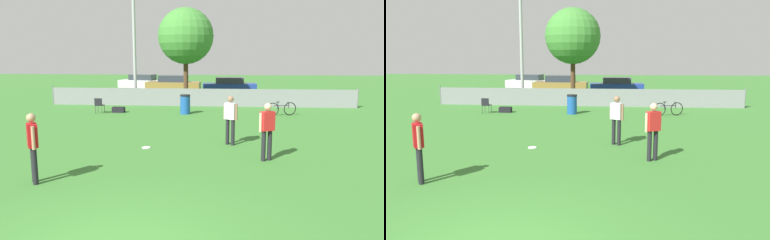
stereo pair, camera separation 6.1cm
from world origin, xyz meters
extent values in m
cube|color=gray|center=(0.00, 18.00, 0.55)|extent=(18.97, 0.03, 1.10)
cylinder|color=slate|center=(-9.49, 18.00, 0.61)|extent=(0.07, 0.07, 1.21)
cylinder|color=slate|center=(9.49, 18.00, 0.61)|extent=(0.07, 0.07, 1.21)
cylinder|color=#9E9EA3|center=(-4.23, 18.69, 4.44)|extent=(0.20, 0.20, 8.89)
cylinder|color=#4C331E|center=(-1.14, 20.55, 1.51)|extent=(0.32, 0.32, 3.02)
sphere|color=#3D7F33|center=(-1.14, 20.55, 4.43)|extent=(3.77, 3.77, 3.77)
cylinder|color=black|center=(2.81, 5.73, 0.45)|extent=(0.13, 0.13, 0.91)
cylinder|color=black|center=(3.00, 5.84, 0.45)|extent=(0.13, 0.13, 0.91)
cube|color=red|center=(2.91, 5.79, 1.19)|extent=(0.45, 0.39, 0.56)
sphere|color=#D8AD8C|center=(2.91, 5.79, 1.61)|extent=(0.21, 0.21, 0.21)
cylinder|color=#D8AD8C|center=(2.70, 5.67, 1.16)|extent=(0.08, 0.08, 0.55)
cylinder|color=#D8AD8C|center=(3.11, 5.91, 1.16)|extent=(0.08, 0.08, 0.55)
cylinder|color=black|center=(-2.95, 3.31, 0.45)|extent=(0.13, 0.13, 0.91)
cylinder|color=black|center=(-2.83, 3.12, 0.45)|extent=(0.13, 0.13, 0.91)
cube|color=#B21419|center=(-2.89, 3.22, 1.19)|extent=(0.40, 0.45, 0.56)
sphere|color=tan|center=(-2.89, 3.22, 1.61)|extent=(0.21, 0.21, 0.21)
cylinder|color=tan|center=(-3.02, 3.41, 1.16)|extent=(0.08, 0.08, 0.55)
cylinder|color=tan|center=(-2.76, 3.02, 1.16)|extent=(0.08, 0.08, 0.55)
cylinder|color=black|center=(1.75, 7.78, 0.45)|extent=(0.13, 0.13, 0.91)
cylinder|color=black|center=(1.94, 7.66, 0.45)|extent=(0.13, 0.13, 0.91)
cube|color=silver|center=(1.85, 7.72, 1.19)|extent=(0.45, 0.40, 0.56)
sphere|color=#8C664C|center=(1.85, 7.72, 1.61)|extent=(0.21, 0.21, 0.21)
cylinder|color=#8C664C|center=(1.65, 7.85, 1.16)|extent=(0.08, 0.08, 0.55)
cylinder|color=#8C664C|center=(2.05, 7.60, 1.16)|extent=(0.08, 0.08, 0.55)
cylinder|color=white|center=(-0.97, 6.98, 0.01)|extent=(0.29, 0.29, 0.03)
torus|color=white|center=(-0.97, 6.98, 0.01)|extent=(0.29, 0.29, 0.03)
cylinder|color=#333338|center=(-5.03, 14.80, 0.21)|extent=(0.02, 0.02, 0.41)
cylinder|color=#333338|center=(-5.40, 14.82, 0.21)|extent=(0.02, 0.02, 0.41)
cylinder|color=#333338|center=(-5.05, 14.43, 0.21)|extent=(0.02, 0.02, 0.41)
cylinder|color=#333338|center=(-5.42, 14.45, 0.21)|extent=(0.02, 0.02, 0.41)
cube|color=black|center=(-5.23, 14.63, 0.43)|extent=(0.44, 0.44, 0.03)
cube|color=black|center=(-5.24, 14.43, 0.64)|extent=(0.42, 0.05, 0.39)
torus|color=black|center=(4.08, 14.44, 0.35)|extent=(0.67, 0.27, 0.70)
torus|color=black|center=(5.01, 14.76, 0.35)|extent=(0.67, 0.27, 0.70)
cylinder|color=black|center=(4.55, 14.60, 0.53)|extent=(0.87, 0.33, 0.04)
cylinder|color=black|center=(4.34, 14.53, 0.53)|extent=(0.03, 0.03, 0.36)
cylinder|color=black|center=(4.94, 14.73, 0.53)|extent=(0.03, 0.03, 0.33)
cube|color=black|center=(4.34, 14.53, 0.73)|extent=(0.17, 0.11, 0.04)
cylinder|color=black|center=(4.94, 14.73, 0.69)|extent=(0.17, 0.42, 0.03)
cylinder|color=#194C99|center=(-0.53, 14.73, 0.48)|extent=(0.53, 0.53, 0.96)
cylinder|color=black|center=(-0.53, 14.73, 1.00)|extent=(0.55, 0.55, 0.08)
cube|color=black|center=(-4.27, 14.93, 0.15)|extent=(0.67, 0.37, 0.30)
cube|color=black|center=(-4.27, 14.93, 0.31)|extent=(0.57, 0.04, 0.02)
cylinder|color=black|center=(-4.81, 30.09, 0.33)|extent=(0.69, 0.29, 0.66)
cylinder|color=black|center=(-5.05, 28.67, 0.33)|extent=(0.69, 0.29, 0.66)
cylinder|color=black|center=(-7.46, 30.54, 0.33)|extent=(0.69, 0.29, 0.66)
cylinder|color=black|center=(-7.70, 29.12, 0.33)|extent=(0.69, 0.29, 0.66)
cube|color=white|center=(-6.26, 29.60, 0.56)|extent=(4.55, 2.36, 0.69)
cube|color=#2D333D|center=(-6.26, 29.60, 1.17)|extent=(2.47, 1.82, 0.52)
cylinder|color=black|center=(-1.44, 27.29, 0.34)|extent=(0.68, 0.20, 0.68)
cylinder|color=black|center=(-1.49, 25.69, 0.34)|extent=(0.68, 0.20, 0.68)
cylinder|color=black|center=(-4.27, 27.37, 0.34)|extent=(0.68, 0.20, 0.68)
cylinder|color=black|center=(-4.32, 25.78, 0.34)|extent=(0.68, 0.20, 0.68)
cube|color=olive|center=(-2.88, 26.53, 0.58)|extent=(4.61, 1.95, 0.74)
cube|color=#2D333D|center=(-2.88, 26.53, 1.23)|extent=(2.42, 1.67, 0.56)
cylinder|color=black|center=(3.17, 26.94, 0.33)|extent=(0.68, 0.21, 0.67)
cylinder|color=black|center=(3.25, 25.42, 0.33)|extent=(0.68, 0.21, 0.67)
cylinder|color=black|center=(0.47, 26.80, 0.33)|extent=(0.68, 0.21, 0.67)
cylinder|color=black|center=(0.55, 25.27, 0.33)|extent=(0.68, 0.21, 0.67)
cube|color=navy|center=(1.86, 26.11, 0.55)|extent=(4.44, 1.98, 0.66)
cube|color=#2D333D|center=(1.86, 26.11, 1.13)|extent=(2.34, 1.66, 0.50)
camera|label=1|loc=(1.74, -5.10, 3.02)|focal=35.00mm
camera|label=2|loc=(1.80, -5.10, 3.02)|focal=35.00mm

